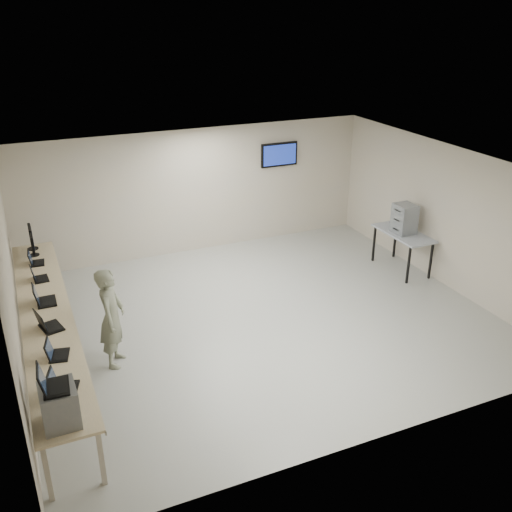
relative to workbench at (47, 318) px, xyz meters
name	(u,v)px	position (x,y,z in m)	size (l,w,h in m)	color
room	(261,245)	(3.62, 0.06, 0.58)	(8.01, 7.01, 2.81)	#AEB1A2
workbench	(47,318)	(0.00, 0.00, 0.00)	(0.76, 6.00, 0.90)	beige
equipment_box	(59,405)	(-0.06, -2.67, 0.31)	(0.40, 0.45, 0.47)	slate
laptop_on_box	(50,384)	(-0.12, -2.67, 0.62)	(0.33, 0.40, 0.30)	black
laptop_0	(60,387)	(-0.02, -2.11, 0.15)	(0.42, 0.46, 0.31)	black
laptop_1	(55,353)	(0.00, -1.28, 0.14)	(0.34, 0.38, 0.26)	black
laptop_2	(47,324)	(-0.03, -0.47, 0.15)	(0.40, 0.44, 0.30)	black
laptop_3	(42,299)	(-0.03, 0.38, 0.15)	(0.33, 0.40, 0.31)	black
laptop_4	(38,277)	(-0.03, 1.28, 0.14)	(0.28, 0.34, 0.25)	black
laptop_5	(34,261)	(-0.03, 2.00, 0.14)	(0.28, 0.34, 0.25)	black
monitor_near	(32,243)	(-0.01, 2.42, 0.33)	(0.19, 0.44, 0.43)	black
monitor_far	(31,236)	(-0.01, 2.75, 0.35)	(0.21, 0.46, 0.46)	black
soldier	(112,318)	(0.91, -0.38, -0.01)	(0.60, 0.39, 1.64)	#697153
side_table	(403,236)	(7.19, 0.70, -0.05)	(0.66, 1.42, 0.85)	#989CA7
storage_bins	(404,219)	(7.17, 0.70, 0.33)	(0.39, 0.44, 0.62)	gray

